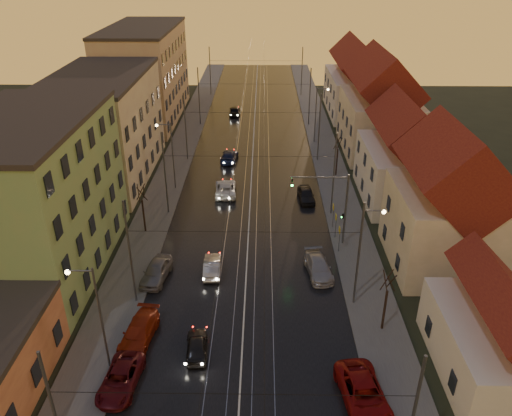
{
  "coord_description": "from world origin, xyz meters",
  "views": [
    {
      "loc": [
        1.34,
        -22.57,
        24.91
      ],
      "look_at": [
        0.75,
        19.86,
        2.82
      ],
      "focal_mm": 35.0,
      "sensor_mm": 36.0,
      "label": 1
    }
  ],
  "objects_px": {
    "driving_car_1": "(212,266)",
    "driving_car_2": "(226,188)",
    "street_lamp_2": "(170,150)",
    "street_lamp_1": "(364,244)",
    "parked_left_3": "(156,271)",
    "parked_right_0": "(363,394)",
    "parked_right_1": "(318,267)",
    "driving_car_4": "(235,111)",
    "traffic_light_mast": "(335,201)",
    "parked_left_1": "(121,379)",
    "parked_right_2": "(306,195)",
    "parked_left_2": "(139,332)",
    "street_lamp_0": "(95,309)",
    "street_lamp_3": "(318,109)",
    "driving_car_0": "(197,346)",
    "driving_car_3": "(229,156)"
  },
  "relations": [
    {
      "from": "driving_car_0",
      "to": "parked_left_3",
      "type": "distance_m",
      "value": 9.76
    },
    {
      "from": "street_lamp_2",
      "to": "driving_car_1",
      "type": "height_order",
      "value": "street_lamp_2"
    },
    {
      "from": "traffic_light_mast",
      "to": "driving_car_0",
      "type": "height_order",
      "value": "traffic_light_mast"
    },
    {
      "from": "street_lamp_1",
      "to": "parked_right_2",
      "type": "distance_m",
      "value": 17.91
    },
    {
      "from": "driving_car_4",
      "to": "parked_left_3",
      "type": "height_order",
      "value": "parked_left_3"
    },
    {
      "from": "driving_car_2",
      "to": "parked_right_2",
      "type": "xyz_separation_m",
      "value": [
        9.05,
        -1.54,
        0.01
      ]
    },
    {
      "from": "driving_car_1",
      "to": "driving_car_2",
      "type": "xyz_separation_m",
      "value": [
        0.08,
        15.58,
        0.03
      ]
    },
    {
      "from": "driving_car_4",
      "to": "parked_left_3",
      "type": "bearing_deg",
      "value": 83.85
    },
    {
      "from": "street_lamp_1",
      "to": "driving_car_4",
      "type": "xyz_separation_m",
      "value": [
        -12.48,
        49.24,
        -4.12
      ]
    },
    {
      "from": "street_lamp_0",
      "to": "parked_left_1",
      "type": "relative_size",
      "value": 1.73
    },
    {
      "from": "driving_car_0",
      "to": "driving_car_3",
      "type": "height_order",
      "value": "driving_car_3"
    },
    {
      "from": "street_lamp_2",
      "to": "driving_car_2",
      "type": "bearing_deg",
      "value": -11.58
    },
    {
      "from": "street_lamp_1",
      "to": "parked_left_3",
      "type": "bearing_deg",
      "value": 172.71
    },
    {
      "from": "driving_car_4",
      "to": "parked_left_2",
      "type": "height_order",
      "value": "driving_car_4"
    },
    {
      "from": "street_lamp_3",
      "to": "driving_car_3",
      "type": "relative_size",
      "value": 1.68
    },
    {
      "from": "driving_car_0",
      "to": "driving_car_2",
      "type": "relative_size",
      "value": 0.73
    },
    {
      "from": "street_lamp_1",
      "to": "driving_car_2",
      "type": "xyz_separation_m",
      "value": [
        -11.96,
        18.72,
        -4.19
      ]
    },
    {
      "from": "parked_left_3",
      "to": "parked_left_2",
      "type": "bearing_deg",
      "value": -80.79
    },
    {
      "from": "street_lamp_3",
      "to": "driving_car_1",
      "type": "distance_m",
      "value": 35.25
    },
    {
      "from": "street_lamp_0",
      "to": "driving_car_2",
      "type": "bearing_deg",
      "value": 76.83
    },
    {
      "from": "street_lamp_1",
      "to": "driving_car_3",
      "type": "distance_m",
      "value": 31.47
    },
    {
      "from": "driving_car_4",
      "to": "traffic_light_mast",
      "type": "bearing_deg",
      "value": 104.35
    },
    {
      "from": "driving_car_0",
      "to": "parked_left_1",
      "type": "xyz_separation_m",
      "value": [
        -4.5,
        -3.08,
        0.02
      ]
    },
    {
      "from": "street_lamp_1",
      "to": "parked_right_1",
      "type": "height_order",
      "value": "street_lamp_1"
    },
    {
      "from": "parked_left_1",
      "to": "parked_right_1",
      "type": "relative_size",
      "value": 0.98
    },
    {
      "from": "parked_left_1",
      "to": "driving_car_4",
      "type": "bearing_deg",
      "value": 90.06
    },
    {
      "from": "traffic_light_mast",
      "to": "parked_left_1",
      "type": "distance_m",
      "value": 23.86
    },
    {
      "from": "street_lamp_0",
      "to": "parked_left_1",
      "type": "distance_m",
      "value": 4.79
    },
    {
      "from": "parked_right_2",
      "to": "parked_right_1",
      "type": "bearing_deg",
      "value": -93.69
    },
    {
      "from": "street_lamp_0",
      "to": "traffic_light_mast",
      "type": "xyz_separation_m",
      "value": [
        17.1,
        16.0,
        -0.29
      ]
    },
    {
      "from": "driving_car_4",
      "to": "parked_left_1",
      "type": "bearing_deg",
      "value": 84.84
    },
    {
      "from": "driving_car_1",
      "to": "driving_car_3",
      "type": "bearing_deg",
      "value": -92.34
    },
    {
      "from": "street_lamp_1",
      "to": "parked_right_0",
      "type": "relative_size",
      "value": 1.45
    },
    {
      "from": "traffic_light_mast",
      "to": "parked_right_2",
      "type": "bearing_deg",
      "value": 101.06
    },
    {
      "from": "parked_right_2",
      "to": "street_lamp_0",
      "type": "bearing_deg",
      "value": -124.99
    },
    {
      "from": "parked_right_2",
      "to": "street_lamp_1",
      "type": "bearing_deg",
      "value": -84.09
    },
    {
      "from": "street_lamp_1",
      "to": "driving_car_2",
      "type": "distance_m",
      "value": 22.6
    },
    {
      "from": "street_lamp_1",
      "to": "driving_car_2",
      "type": "relative_size",
      "value": 1.59
    },
    {
      "from": "parked_left_1",
      "to": "parked_left_2",
      "type": "bearing_deg",
      "value": 91.25
    },
    {
      "from": "parked_left_3",
      "to": "driving_car_0",
      "type": "bearing_deg",
      "value": -55.01
    },
    {
      "from": "street_lamp_1",
      "to": "parked_right_0",
      "type": "xyz_separation_m",
      "value": [
        -1.5,
        -10.74,
        -4.12
      ]
    },
    {
      "from": "driving_car_1",
      "to": "street_lamp_0",
      "type": "bearing_deg",
      "value": 58.41
    },
    {
      "from": "street_lamp_0",
      "to": "street_lamp_3",
      "type": "distance_m",
      "value": 47.62
    },
    {
      "from": "parked_left_1",
      "to": "parked_right_2",
      "type": "xyz_separation_m",
      "value": [
        13.8,
        26.8,
        0.07
      ]
    },
    {
      "from": "driving_car_1",
      "to": "parked_left_1",
      "type": "height_order",
      "value": "driving_car_1"
    },
    {
      "from": "driving_car_0",
      "to": "parked_left_2",
      "type": "relative_size",
      "value": 0.75
    },
    {
      "from": "parked_right_0",
      "to": "parked_right_1",
      "type": "xyz_separation_m",
      "value": [
        -1.4,
        13.81,
        -0.09
      ]
    },
    {
      "from": "parked_left_1",
      "to": "street_lamp_0",
      "type": "bearing_deg",
      "value": 136.98
    },
    {
      "from": "street_lamp_2",
      "to": "driving_car_0",
      "type": "xyz_separation_m",
      "value": [
        6.0,
        -26.54,
        -4.27
      ]
    },
    {
      "from": "traffic_light_mast",
      "to": "parked_left_3",
      "type": "height_order",
      "value": "traffic_light_mast"
    }
  ]
}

